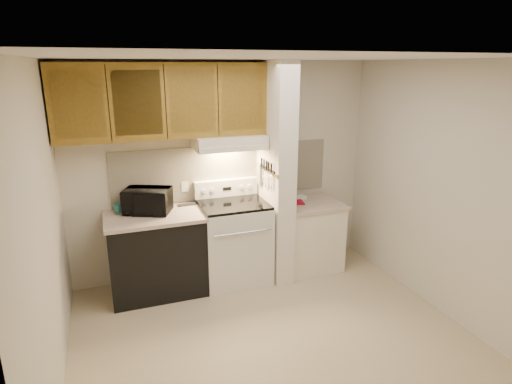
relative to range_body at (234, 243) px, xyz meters
name	(u,v)px	position (x,y,z in m)	size (l,w,h in m)	color
floor	(270,333)	(0.00, -1.16, -0.46)	(3.60, 3.60, 0.00)	tan
ceiling	(273,57)	(0.00, -1.16, 2.04)	(3.60, 3.60, 0.00)	white
wall_back	(224,170)	(0.00, 0.34, 0.79)	(3.60, 0.02, 2.50)	beige
wall_left	(43,235)	(-1.80, -1.16, 0.79)	(0.02, 3.00, 2.50)	beige
wall_right	(438,189)	(1.80, -1.16, 0.79)	(0.02, 3.00, 2.50)	beige
backsplash	(225,172)	(0.00, 0.33, 0.78)	(2.60, 0.02, 0.63)	white
range_body	(234,243)	(0.00, 0.00, 0.00)	(0.76, 0.65, 0.92)	silver
oven_window	(242,250)	(0.00, -0.32, 0.04)	(0.50, 0.01, 0.30)	black
oven_handle	(243,233)	(0.00, -0.35, 0.26)	(0.02, 0.02, 0.65)	silver
cooktop	(233,204)	(0.00, 0.00, 0.48)	(0.74, 0.64, 0.03)	black
range_backguard	(226,188)	(0.00, 0.28, 0.59)	(0.76, 0.08, 0.20)	silver
range_display	(227,189)	(0.00, 0.24, 0.59)	(0.10, 0.01, 0.04)	black
range_knob_left_outer	(204,191)	(-0.28, 0.24, 0.59)	(0.05, 0.05, 0.02)	silver
range_knob_left_inner	(212,190)	(-0.18, 0.24, 0.59)	(0.05, 0.05, 0.02)	silver
range_knob_right_inner	(242,187)	(0.18, 0.24, 0.59)	(0.05, 0.05, 0.02)	silver
range_knob_right_outer	(250,187)	(0.28, 0.24, 0.59)	(0.05, 0.05, 0.02)	silver
dishwasher_front	(157,255)	(-0.88, 0.01, -0.03)	(1.00, 0.63, 0.87)	black
left_countertop	(154,216)	(-0.88, 0.01, 0.43)	(1.04, 0.67, 0.04)	#C4AB9A
spoon_rest	(188,205)	(-0.48, 0.21, 0.46)	(0.22, 0.07, 0.01)	black
teal_jar	(119,208)	(-1.23, 0.21, 0.50)	(0.09, 0.09, 0.10)	#256C6D
outlet	(185,187)	(-0.48, 0.32, 0.64)	(0.08, 0.01, 0.12)	#EEE4CE
microwave	(147,201)	(-0.93, 0.11, 0.58)	(0.48, 0.33, 0.27)	black
partition_pillar	(275,173)	(0.51, -0.01, 0.79)	(0.22, 0.70, 2.50)	silver
pillar_trim	(266,170)	(0.39, -0.01, 0.84)	(0.01, 0.70, 0.04)	olive
knife_strip	(267,169)	(0.39, -0.06, 0.86)	(0.02, 0.42, 0.04)	black
knife_blade_a	(271,181)	(0.38, -0.21, 0.76)	(0.01, 0.04, 0.16)	silver
knife_handle_a	(271,168)	(0.38, -0.21, 0.91)	(0.02, 0.02, 0.10)	black
knife_blade_b	(269,181)	(0.38, -0.15, 0.75)	(0.01, 0.04, 0.18)	silver
knife_handle_b	(269,166)	(0.38, -0.13, 0.91)	(0.02, 0.02, 0.10)	black
knife_blade_c	(266,179)	(0.38, -0.04, 0.74)	(0.01, 0.04, 0.20)	silver
knife_handle_c	(267,165)	(0.38, -0.06, 0.91)	(0.02, 0.02, 0.10)	black
knife_blade_d	(263,176)	(0.38, 0.04, 0.76)	(0.01, 0.04, 0.16)	silver
knife_handle_d	(264,164)	(0.38, 0.01, 0.91)	(0.02, 0.02, 0.10)	black
knife_blade_e	(261,175)	(0.38, 0.11, 0.75)	(0.01, 0.04, 0.18)	silver
knife_handle_e	(262,162)	(0.38, 0.09, 0.91)	(0.02, 0.02, 0.10)	black
oven_mitt	(260,174)	(0.38, 0.17, 0.76)	(0.03, 0.10, 0.25)	gray
right_cab_base	(309,236)	(0.97, -0.01, -0.06)	(0.70, 0.60, 0.81)	#EEE4CE
right_countertop	(310,204)	(0.97, -0.01, 0.37)	(0.74, 0.64, 0.04)	#C4AB9A
red_folder	(293,201)	(0.79, 0.09, 0.40)	(0.23, 0.31, 0.01)	#A20D22
white_box	(300,197)	(0.92, 0.17, 0.41)	(0.14, 0.09, 0.04)	white
range_hood	(229,142)	(0.00, 0.12, 1.17)	(0.78, 0.44, 0.15)	#EEE4CE
hood_lip	(235,149)	(0.00, -0.08, 1.12)	(0.78, 0.04, 0.06)	#EEE4CE
upper_cabinets	(163,101)	(-0.69, 0.17, 1.62)	(2.18, 0.33, 0.77)	olive
cab_door_a	(78,105)	(-1.51, 0.01, 1.62)	(0.46, 0.01, 0.63)	olive
cab_gap_a	(108,104)	(-1.23, 0.01, 1.62)	(0.01, 0.01, 0.73)	black
cab_door_b	(137,103)	(-0.96, 0.01, 1.62)	(0.46, 0.01, 0.63)	olive
cab_gap_b	(165,102)	(-0.69, 0.01, 1.62)	(0.01, 0.01, 0.73)	black
cab_door_c	(192,101)	(-0.42, 0.01, 1.62)	(0.46, 0.01, 0.63)	olive
cab_gap_c	(218,101)	(-0.14, 0.01, 1.62)	(0.01, 0.01, 0.73)	black
cab_door_d	(243,100)	(0.13, 0.01, 1.62)	(0.46, 0.01, 0.63)	olive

